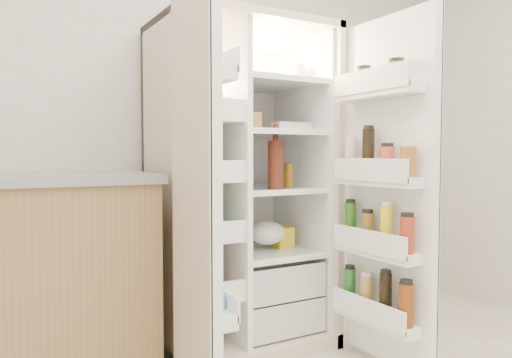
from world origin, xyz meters
TOP-DOWN VIEW (x-y plane):
  - wall_back at (0.00, 2.00)m, footprint 4.00×0.02m
  - refrigerator at (0.13, 1.65)m, footprint 0.92×0.70m
  - freezer_door at (-0.38, 1.05)m, footprint 0.15×0.40m
  - fridge_door at (0.60, 0.96)m, footprint 0.17×0.58m

SIDE VIEW (x-z plane):
  - refrigerator at x=0.13m, z-range -0.16..1.64m
  - fridge_door at x=0.60m, z-range 0.01..1.73m
  - freezer_door at x=-0.38m, z-range 0.03..1.75m
  - wall_back at x=0.00m, z-range 0.00..2.70m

